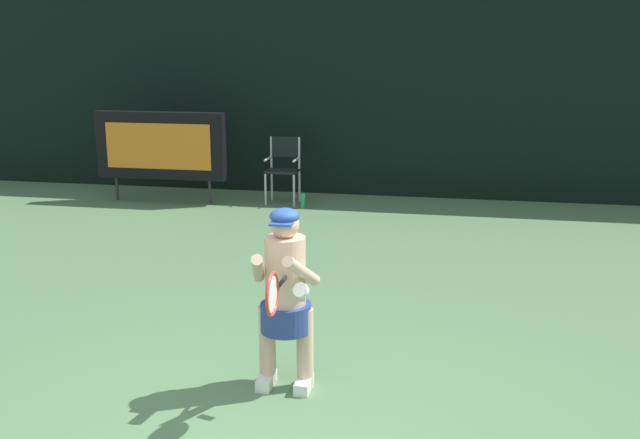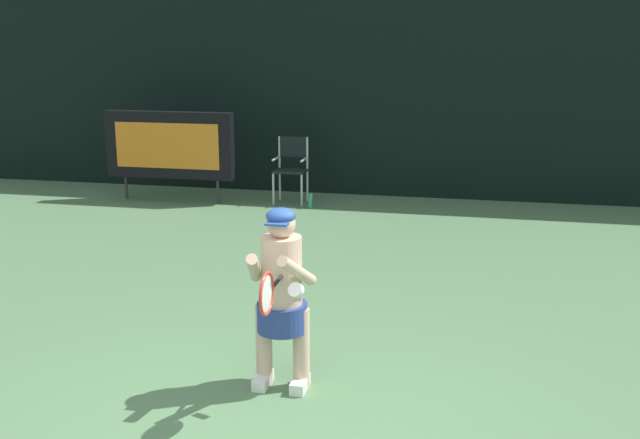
{
  "view_description": "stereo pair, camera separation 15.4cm",
  "coord_description": "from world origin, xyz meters",
  "px_view_note": "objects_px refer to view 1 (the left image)",
  "views": [
    {
      "loc": [
        1.17,
        -3.96,
        2.63
      ],
      "look_at": [
        -0.05,
        2.33,
        1.05
      ],
      "focal_mm": 40.88,
      "sensor_mm": 36.0,
      "label": 1
    },
    {
      "loc": [
        1.32,
        -3.93,
        2.63
      ],
      "look_at": [
        -0.05,
        2.33,
        1.05
      ],
      "focal_mm": 40.88,
      "sensor_mm": 36.0,
      "label": 2
    }
  ],
  "objects_px": {
    "water_bottle": "(303,201)",
    "tennis_player": "(285,293)",
    "scoreboard": "(160,146)",
    "umpire_chair": "(283,166)",
    "tennis_racket": "(273,293)"
  },
  "relations": [
    {
      "from": "scoreboard",
      "to": "water_bottle",
      "type": "relative_size",
      "value": 8.3
    },
    {
      "from": "tennis_player",
      "to": "tennis_racket",
      "type": "xyz_separation_m",
      "value": [
        0.04,
        -0.49,
        0.18
      ]
    },
    {
      "from": "scoreboard",
      "to": "tennis_racket",
      "type": "height_order",
      "value": "scoreboard"
    },
    {
      "from": "water_bottle",
      "to": "tennis_player",
      "type": "height_order",
      "value": "tennis_player"
    },
    {
      "from": "scoreboard",
      "to": "tennis_racket",
      "type": "bearing_deg",
      "value": -61.2
    },
    {
      "from": "umpire_chair",
      "to": "water_bottle",
      "type": "xyz_separation_m",
      "value": [
        0.41,
        -0.4,
        -0.5
      ]
    },
    {
      "from": "umpire_chair",
      "to": "tennis_player",
      "type": "bearing_deg",
      "value": -76.06
    },
    {
      "from": "umpire_chair",
      "to": "tennis_player",
      "type": "relative_size",
      "value": 0.76
    },
    {
      "from": "scoreboard",
      "to": "umpire_chair",
      "type": "xyz_separation_m",
      "value": [
        1.99,
        0.37,
        -0.33
      ]
    },
    {
      "from": "tennis_racket",
      "to": "scoreboard",
      "type": "bearing_deg",
      "value": 122.48
    },
    {
      "from": "umpire_chair",
      "to": "water_bottle",
      "type": "distance_m",
      "value": 0.76
    },
    {
      "from": "scoreboard",
      "to": "tennis_player",
      "type": "distance_m",
      "value": 7.11
    },
    {
      "from": "tennis_player",
      "to": "tennis_racket",
      "type": "relative_size",
      "value": 2.37
    },
    {
      "from": "water_bottle",
      "to": "umpire_chair",
      "type": "bearing_deg",
      "value": 136.09
    },
    {
      "from": "umpire_chair",
      "to": "tennis_racket",
      "type": "relative_size",
      "value": 1.79
    }
  ]
}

